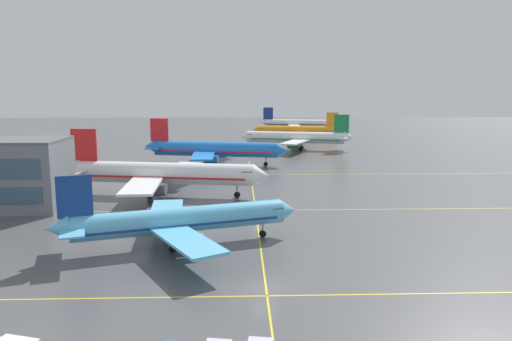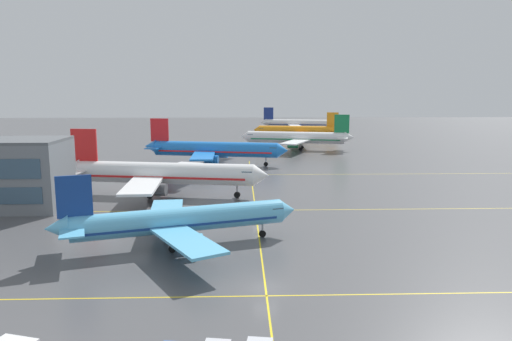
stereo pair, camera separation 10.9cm
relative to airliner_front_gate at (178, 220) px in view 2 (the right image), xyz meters
name	(u,v)px [view 2 (the right image)]	position (x,y,z in m)	size (l,w,h in m)	color
ground_plane	(266,288)	(10.57, -13.76, -3.45)	(600.00, 600.00, 0.00)	#4C4C4F
airliner_front_gate	(178,220)	(0.00, 0.00, 0.00)	(31.81, 27.18, 10.11)	#5BB7E5
airliner_second_row	(162,173)	(-6.88, 30.55, 0.87)	(40.60, 34.60, 12.65)	white
airliner_third_row	(214,149)	(0.97, 68.37, 0.76)	(39.49, 33.56, 12.34)	blue
airliner_far_left_stand	(297,138)	(27.15, 100.34, 0.63)	(38.13, 32.41, 11.95)	white
airliner_far_right_stand	(298,130)	(31.23, 132.08, 0.34)	(35.61, 30.35, 11.09)	orange
airliner_distant_taxiway	(297,123)	(35.54, 170.36, 0.45)	(36.59, 31.11, 11.42)	white
taxiway_markings	(256,210)	(10.57, 18.47, -3.45)	(157.98, 112.96, 0.01)	yellow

